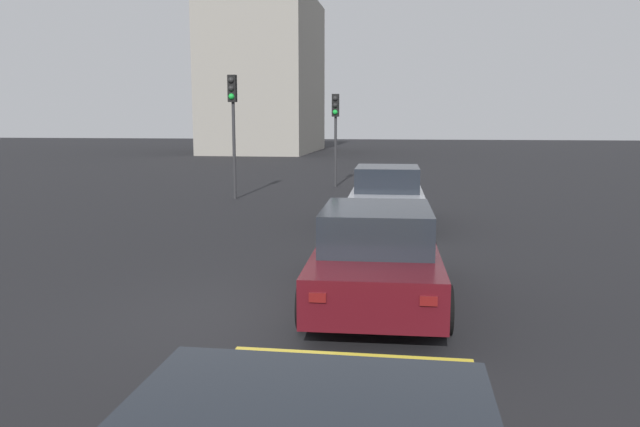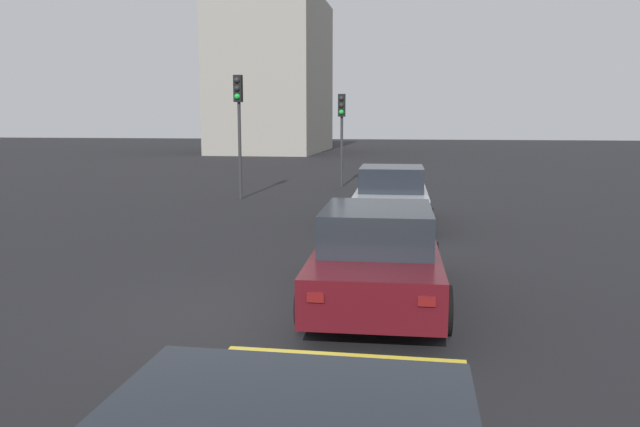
{
  "view_description": "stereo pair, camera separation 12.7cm",
  "coord_description": "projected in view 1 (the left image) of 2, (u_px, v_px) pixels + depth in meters",
  "views": [
    {
      "loc": [
        -8.34,
        -2.25,
        2.72
      ],
      "look_at": [
        0.1,
        -1.03,
        1.44
      ],
      "focal_mm": 34.84,
      "sensor_mm": 36.0,
      "label": 1
    },
    {
      "loc": [
        -8.32,
        -2.38,
        2.72
      ],
      "look_at": [
        0.1,
        -1.03,
        1.44
      ],
      "focal_mm": 34.84,
      "sensor_mm": 36.0,
      "label": 2
    }
  ],
  "objects": [
    {
      "name": "traffic_light_near_right",
      "position": [
        335.0,
        120.0,
        24.99
      ],
      "size": [
        0.32,
        0.28,
        3.75
      ],
      "rotation": [
        0.0,
        0.0,
        3.13
      ],
      "color": "#2D2D30",
      "rests_on": "ground_plane"
    },
    {
      "name": "traffic_light_near_left",
      "position": [
        233.0,
        111.0,
        21.05
      ],
      "size": [
        0.32,
        0.29,
        4.22
      ],
      "rotation": [
        0.0,
        0.0,
        3.11
      ],
      "color": "#2D2D30",
      "rests_on": "ground_plane"
    },
    {
      "name": "building_facade_left",
      "position": [
        266.0,
        75.0,
        52.49
      ],
      "size": [
        13.89,
        8.16,
        12.93
      ],
      "primitive_type": "cube",
      "color": "gray",
      "rests_on": "ground_plane"
    },
    {
      "name": "car_maroon_left_second",
      "position": [
        377.0,
        255.0,
        9.33
      ],
      "size": [
        4.69,
        2.1,
        1.46
      ],
      "rotation": [
        0.0,
        0.0,
        0.03
      ],
      "color": "#510F16",
      "rests_on": "ground_plane"
    },
    {
      "name": "car_silver_left_lead",
      "position": [
        387.0,
        196.0,
        16.24
      ],
      "size": [
        4.45,
        2.13,
        1.54
      ],
      "rotation": [
        0.0,
        0.0,
        0.03
      ],
      "color": "#A8AAB2",
      "rests_on": "ground_plane"
    },
    {
      "name": "ground_plane",
      "position": [
        248.0,
        319.0,
        8.9
      ],
      "size": [
        160.0,
        160.0,
        0.2
      ],
      "primitive_type": "cube",
      "color": "black"
    }
  ]
}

